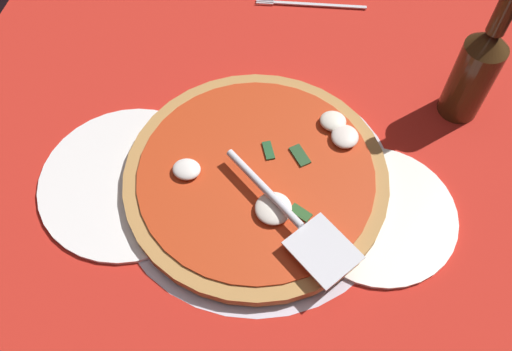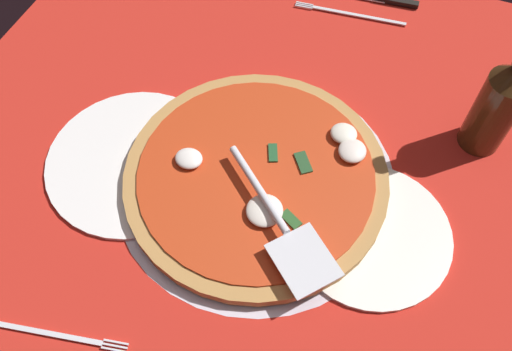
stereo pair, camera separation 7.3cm
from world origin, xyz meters
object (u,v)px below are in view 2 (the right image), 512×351
(dinner_plate_right, at_px, (370,234))
(beer_bottle, at_px, (499,103))
(pizza_server, at_px, (281,224))
(place_setting_far, at_px, (362,7))
(pizza, at_px, (257,176))
(dinner_plate_left, at_px, (135,161))

(dinner_plate_right, height_order, beer_bottle, beer_bottle)
(pizza_server, distance_m, beer_bottle, 0.33)
(place_setting_far, bearing_deg, beer_bottle, 131.34)
(pizza, xyz_separation_m, pizza_server, (0.06, -0.07, 0.03))
(place_setting_far, bearing_deg, pizza, 78.33)
(beer_bottle, bearing_deg, dinner_plate_right, -117.25)
(dinner_plate_left, relative_size, place_setting_far, 1.22)
(place_setting_far, bearing_deg, dinner_plate_left, 57.69)
(dinner_plate_left, height_order, pizza, pizza)
(dinner_plate_left, bearing_deg, dinner_plate_right, 2.13)
(pizza, bearing_deg, dinner_plate_right, -7.27)
(pizza, bearing_deg, place_setting_far, 84.39)
(dinner_plate_left, height_order, place_setting_far, place_setting_far)
(dinner_plate_left, distance_m, beer_bottle, 0.50)
(beer_bottle, bearing_deg, dinner_plate_left, -154.09)
(dinner_plate_left, xyz_separation_m, place_setting_far, (0.21, 0.43, -0.00))
(dinner_plate_left, relative_size, pizza_server, 1.27)
(pizza_server, bearing_deg, place_setting_far, 132.06)
(dinner_plate_right, distance_m, pizza_server, 0.12)
(pizza, relative_size, place_setting_far, 1.77)
(dinner_plate_right, bearing_deg, place_setting_far, 107.03)
(pizza_server, bearing_deg, dinner_plate_right, 63.91)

